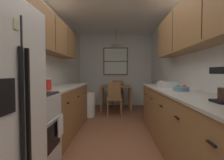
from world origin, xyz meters
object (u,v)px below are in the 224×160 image
object	(u,v)px
stove_range	(26,132)
fruit_bowl	(181,89)
dish_rack	(167,84)
storage_canister	(47,84)
mug_spare	(161,83)
dining_chair_near	(114,97)
dining_chair_far	(118,92)
trash_bin	(88,105)
microwave_over_range	(14,28)
dining_table	(116,89)

from	to	relation	value
stove_range	fruit_bowl	distance (m)	2.12
dish_rack	storage_canister	bearing A→B (deg)	-163.12
mug_spare	fruit_bowl	bearing A→B (deg)	-88.97
stove_range	dining_chair_near	size ratio (longest dim) A/B	1.22
dining_chair_far	trash_bin	bearing A→B (deg)	-118.14
dining_chair_far	dish_rack	xyz separation A→B (m)	(0.89, -2.75, 0.45)
stove_range	dish_rack	xyz separation A→B (m)	(1.98, 1.22, 0.48)
microwave_over_range	dining_chair_far	distance (m)	4.31
microwave_over_range	dish_rack	distance (m)	2.53
storage_canister	stove_range	bearing A→B (deg)	-89.48
dining_chair_far	stove_range	bearing A→B (deg)	-105.34
dining_chair_far	fruit_bowl	xyz separation A→B (m)	(0.90, -3.41, 0.44)
dining_chair_far	dish_rack	bearing A→B (deg)	-72.02
stove_range	dining_chair_near	xyz separation A→B (m)	(0.98, 2.70, 0.03)
dining_chair_near	dish_rack	size ratio (longest dim) A/B	2.65
stove_range	fruit_bowl	size ratio (longest dim) A/B	4.92
dining_chair_far	dining_chair_near	bearing A→B (deg)	-94.79
microwave_over_range	dining_chair_far	world-z (taller)	microwave_over_range
dining_table	trash_bin	xyz separation A→B (m)	(-0.73, -0.85, -0.32)
stove_range	microwave_over_range	distance (m)	1.20
stove_range	dish_rack	size ratio (longest dim) A/B	3.24
microwave_over_range	dining_chair_near	xyz separation A→B (m)	(1.10, 2.70, -1.17)
mug_spare	storage_canister	bearing A→B (deg)	-154.54
dish_rack	dining_chair_near	bearing A→B (deg)	124.06
dish_rack	trash_bin	bearing A→B (deg)	143.16
mug_spare	fruit_bowl	xyz separation A→B (m)	(0.02, -1.00, -0.02)
dining_table	fruit_bowl	xyz separation A→B (m)	(0.97, -2.78, 0.30)
stove_range	dining_chair_far	world-z (taller)	stove_range
stove_range	dining_chair_near	bearing A→B (deg)	70.00
dining_chair_far	mug_spare	world-z (taller)	mug_spare
mug_spare	microwave_over_range	bearing A→B (deg)	-143.22
dining_chair_far	storage_canister	xyz separation A→B (m)	(-1.09, -3.35, 0.49)
stove_range	trash_bin	size ratio (longest dim) A/B	1.72
stove_range	storage_canister	xyz separation A→B (m)	(-0.01, 0.62, 0.52)
dining_chair_near	fruit_bowl	world-z (taller)	fruit_bowl
fruit_bowl	mug_spare	bearing A→B (deg)	91.03
dining_table	storage_canister	world-z (taller)	storage_canister
microwave_over_range	dining_table	distance (m)	3.67
trash_bin	fruit_bowl	bearing A→B (deg)	-48.66
dining_chair_near	fruit_bowl	bearing A→B (deg)	-64.79
trash_bin	storage_canister	bearing A→B (deg)	-99.13
stove_range	storage_canister	world-z (taller)	stove_range
storage_canister	dish_rack	bearing A→B (deg)	16.88
dining_table	dish_rack	world-z (taller)	dish_rack
mug_spare	fruit_bowl	world-z (taller)	mug_spare
microwave_over_range	storage_canister	size ratio (longest dim) A/B	3.46
storage_canister	dining_chair_far	bearing A→B (deg)	71.92
dining_table	mug_spare	size ratio (longest dim) A/B	7.38
dining_chair_far	mug_spare	bearing A→B (deg)	-69.87
dining_chair_far	mug_spare	distance (m)	2.61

